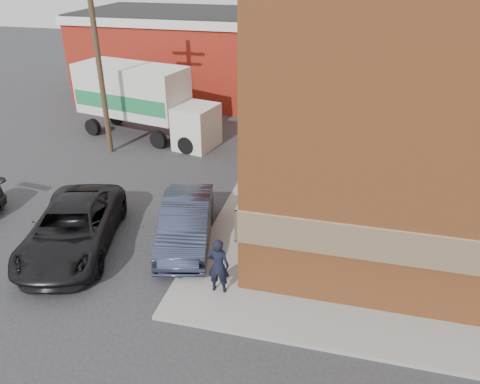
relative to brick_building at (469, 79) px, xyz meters
The scene contains 10 objects.
ground 13.23m from the brick_building, 133.36° to the right, with size 90.00×90.00×0.00m, color #28282B.
brick_building is the anchor object (origin of this frame).
sidewalk_south 10.97m from the brick_building, 95.75° to the right, with size 16.00×1.80×0.12m, color gray.
sidewalk_west 9.15m from the brick_building, behind, with size 1.80×18.00×0.12m, color gray.
warehouse 18.30m from the brick_building, 142.80° to the left, with size 16.30×8.30×5.60m.
utility_pole 16.00m from the brick_building, behind, with size 2.00×0.26×9.00m.
man 12.47m from the brick_building, 129.12° to the right, with size 0.65×0.43×1.78m, color black.
sedan 12.27m from the brick_building, 143.94° to the right, with size 1.65×4.73×1.56m, color #2A3046.
suv_a 15.82m from the brick_building, 147.83° to the right, with size 2.64×5.72×1.59m, color black.
box_truck 15.40m from the brick_building, behind, with size 8.06×3.86×3.83m.
Camera 1 is at (4.30, -10.79, 9.17)m, focal length 35.00 mm.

